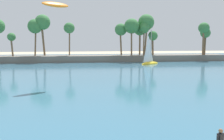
% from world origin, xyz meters
% --- Properties ---
extents(sea, '(220.00, 97.11, 0.06)m').
position_xyz_m(sea, '(0.00, 56.88, 0.03)').
color(sea, '#386B84').
rests_on(sea, ground).
extents(palm_headland, '(84.54, 6.50, 13.34)m').
position_xyz_m(palm_headland, '(1.71, 65.42, 4.48)').
color(palm_headland, slate).
rests_on(palm_headland, ground).
extents(sailboat_near_shore, '(6.18, 5.28, 9.14)m').
position_xyz_m(sailboat_near_shore, '(17.75, 56.23, 0.88)').
color(sailboat_near_shore, yellow).
rests_on(sailboat_near_shore, sea).
extents(kite_aloft_low_near_shore, '(3.83, 3.16, 1.06)m').
position_xyz_m(kite_aloft_low_near_shore, '(-2.78, 29.07, 10.42)').
color(kite_aloft_low_near_shore, orange).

